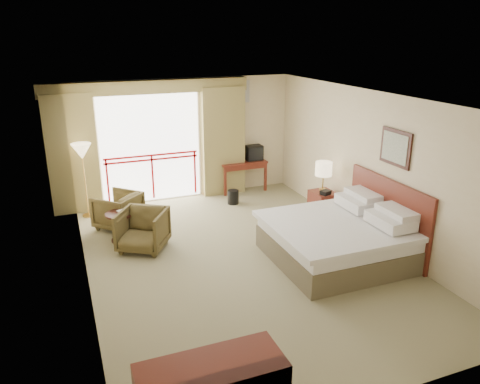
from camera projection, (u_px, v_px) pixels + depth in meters
name	position (u px, v px, depth m)	size (l,w,h in m)	color
floor	(242.00, 258.00, 7.96)	(7.00, 7.00, 0.00)	#857F5B
ceiling	(243.00, 98.00, 7.08)	(7.00, 7.00, 0.00)	white
wall_back	(185.00, 139.00, 10.60)	(5.00, 5.00, 0.00)	beige
wall_front	(379.00, 289.00, 4.44)	(5.00, 5.00, 0.00)	beige
wall_left	(79.00, 203.00, 6.65)	(7.00, 7.00, 0.00)	beige
wall_right	(372.00, 167.00, 8.38)	(7.00, 7.00, 0.00)	beige
balcony_door	(151.00, 149.00, 10.35)	(2.40, 2.40, 0.00)	white
balcony_railing	(152.00, 166.00, 10.46)	(2.09, 0.03, 1.02)	#AD0E12
curtain_left	(72.00, 155.00, 9.65)	(1.00, 0.26, 2.50)	olive
curtain_right	(223.00, 141.00, 10.79)	(1.00, 0.26, 2.50)	olive
valance	(148.00, 87.00, 9.82)	(4.40, 0.22, 0.28)	olive
hvac_vent	(239.00, 92.00, 10.69)	(0.50, 0.04, 0.50)	silver
bed	(338.00, 239.00, 7.82)	(2.13, 2.06, 0.97)	brown
headboard	(387.00, 216.00, 8.07)	(0.06, 2.10, 1.30)	#571C14
framed_art	(395.00, 148.00, 7.68)	(0.04, 0.72, 0.60)	black
nightstand	(323.00, 206.00, 9.45)	(0.43, 0.52, 0.62)	#571C14
table_lamp	(324.00, 169.00, 9.24)	(0.33, 0.33, 0.59)	tan
phone	(326.00, 192.00, 9.18)	(0.19, 0.15, 0.08)	black
desk	(241.00, 167.00, 11.24)	(1.12, 0.54, 0.73)	#571C14
tv	(254.00, 153.00, 11.18)	(0.39, 0.31, 0.36)	black
coffee_maker	(228.00, 157.00, 10.98)	(0.12, 0.12, 0.27)	black
cup	(235.00, 160.00, 11.02)	(0.07, 0.07, 0.09)	white
wastebasket	(233.00, 197.00, 10.43)	(0.25, 0.25, 0.31)	black
armchair_far	(119.00, 227.00, 9.23)	(0.75, 0.78, 0.71)	#463A1D
armchair_near	(144.00, 249.00, 8.31)	(0.78, 0.80, 0.73)	#463A1D
side_table	(120.00, 222.00, 8.50)	(0.50, 0.50, 0.55)	black
book	(119.00, 213.00, 8.44)	(0.16, 0.22, 0.02)	white
floor_lamp	(82.00, 154.00, 9.36)	(0.39, 0.39, 1.55)	tan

